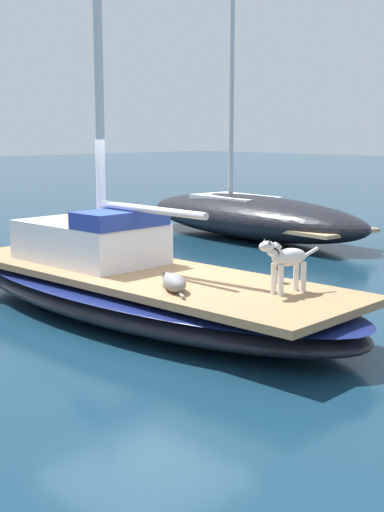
# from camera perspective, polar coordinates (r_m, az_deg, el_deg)

# --- Properties ---
(ground_plane) EXTENTS (120.00, 120.00, 0.00)m
(ground_plane) POSITION_cam_1_polar(r_m,az_deg,el_deg) (10.16, -3.91, -4.90)
(ground_plane) COLOR #143347
(sailboat_main) EXTENTS (2.85, 7.34, 0.66)m
(sailboat_main) POSITION_cam_1_polar(r_m,az_deg,el_deg) (10.08, -3.94, -3.06)
(sailboat_main) COLOR black
(sailboat_main) RESTS_ON ground
(mast_main) EXTENTS (0.14, 2.27, 6.11)m
(mast_main) POSITION_cam_1_polar(r_m,az_deg,el_deg) (10.39, -6.98, 14.20)
(mast_main) COLOR silver
(mast_main) RESTS_ON sailboat_main
(cabin_house) EXTENTS (1.50, 2.28, 0.84)m
(cabin_house) POSITION_cam_1_polar(r_m,az_deg,el_deg) (10.79, -8.01, 1.36)
(cabin_house) COLOR silver
(cabin_house) RESTS_ON sailboat_main
(dog_grey) EXTENTS (0.54, 0.87, 0.22)m
(dog_grey) POSITION_cam_1_polar(r_m,az_deg,el_deg) (8.78, -1.49, -2.13)
(dog_grey) COLOR gray
(dog_grey) RESTS_ON sailboat_main
(dog_white) EXTENTS (0.94, 0.31, 0.70)m
(dog_white) POSITION_cam_1_polar(r_m,az_deg,el_deg) (8.64, 7.62, -0.29)
(dog_white) COLOR silver
(dog_white) RESTS_ON sailboat_main
(deck_winch) EXTENTS (0.16, 0.16, 0.21)m
(deck_winch) POSITION_cam_1_polar(r_m,az_deg,el_deg) (9.32, 6.92, -1.54)
(deck_winch) COLOR #B7B7BC
(deck_winch) RESTS_ON sailboat_main
(moored_boat_starboard_side) EXTENTS (2.83, 7.27, 8.39)m
(moored_boat_starboard_side) POSITION_cam_1_polar(r_m,az_deg,el_deg) (17.55, 4.72, 3.32)
(moored_boat_starboard_side) COLOR black
(moored_boat_starboard_side) RESTS_ON ground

